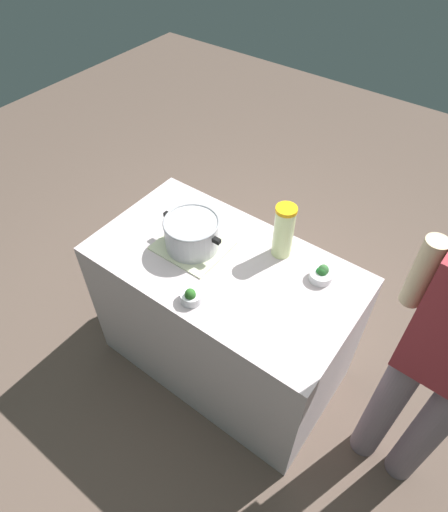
{
  "coord_description": "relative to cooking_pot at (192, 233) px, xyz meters",
  "views": [
    {
      "loc": [
        0.87,
        -1.17,
        2.46
      ],
      "look_at": [
        0.0,
        0.0,
        0.94
      ],
      "focal_mm": 30.83,
      "sensor_mm": 36.0,
      "label": 1
    }
  ],
  "objects": [
    {
      "name": "cooking_pot",
      "position": [
        0.0,
        0.0,
        0.0
      ],
      "size": [
        0.35,
        0.28,
        0.16
      ],
      "color": "#B7B7BC",
      "rests_on": "dish_cloth"
    },
    {
      "name": "broccoli_bowl_center",
      "position": [
        0.22,
        -0.28,
        -0.06
      ],
      "size": [
        0.1,
        0.1,
        0.09
      ],
      "color": "silver",
      "rests_on": "counter_slab"
    },
    {
      "name": "broccoli_bowl_front",
      "position": [
        0.62,
        0.19,
        -0.06
      ],
      "size": [
        0.11,
        0.11,
        0.08
      ],
      "color": "silver",
      "rests_on": "counter_slab"
    },
    {
      "name": "counter_slab",
      "position": [
        0.2,
        -0.0,
        -0.54
      ],
      "size": [
        1.34,
        0.74,
        0.89
      ],
      "primitive_type": "cube",
      "color": "beige",
      "rests_on": "ground_plane"
    },
    {
      "name": "ground_plane",
      "position": [
        0.2,
        -0.0,
        -0.98
      ],
      "size": [
        8.0,
        8.0,
        0.0
      ],
      "primitive_type": "plane",
      "color": "brown"
    },
    {
      "name": "person_cook",
      "position": [
        1.22,
        0.03,
        -0.04
      ],
      "size": [
        0.5,
        0.21,
        1.69
      ],
      "color": "slate",
      "rests_on": "ground_plane"
    },
    {
      "name": "dish_cloth",
      "position": [
        0.0,
        0.0,
        -0.09
      ],
      "size": [
        0.34,
        0.3,
        0.01
      ],
      "primitive_type": "cube",
      "color": "beige",
      "rests_on": "counter_slab"
    },
    {
      "name": "lemonade_pitcher",
      "position": [
        0.38,
        0.22,
        0.05
      ],
      "size": [
        0.1,
        0.1,
        0.29
      ],
      "color": "#DEEFA1",
      "rests_on": "counter_slab"
    }
  ]
}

